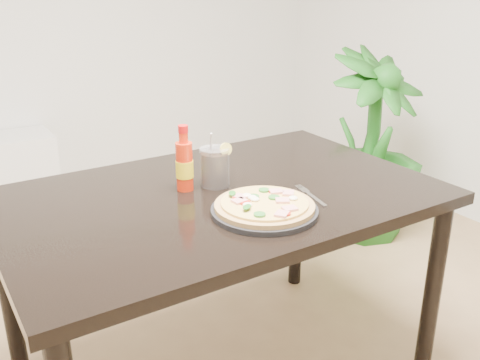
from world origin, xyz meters
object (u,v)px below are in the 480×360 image
dining_table (221,215)px  plate (264,211)px  pizza (264,205)px  houseplant (370,145)px  hot_sauce_bottle (184,165)px  cola_cup (215,168)px  fork (310,195)px

dining_table → plate: (0.03, -0.22, 0.09)m
pizza → houseplant: size_ratio=0.28×
dining_table → pizza: size_ratio=4.70×
pizza → hot_sauce_bottle: size_ratio=1.36×
dining_table → pizza: bearing=-83.3°
plate → cola_cup: size_ratio=1.69×
pizza → plate: bearing=-119.3°
dining_table → cola_cup: 0.16m
plate → cola_cup: bearing=91.9°
houseplant → cola_cup: bearing=-156.9°
plate → hot_sauce_bottle: bearing=110.8°
plate → fork: size_ratio=1.70×
fork → houseplant: size_ratio=0.18×
fork → cola_cup: bearing=142.0°
cola_cup → fork: size_ratio=1.00×
hot_sauce_bottle → fork: size_ratio=1.16×
houseplant → pizza: bearing=-147.3°
cola_cup → houseplant: 1.46m
hot_sauce_bottle → cola_cup: 0.11m
hot_sauce_bottle → houseplant: bearing=21.0°
plate → pizza: pizza is taller
plate → pizza: (0.00, 0.00, 0.02)m
dining_table → pizza: (0.03, -0.22, 0.11)m
dining_table → houseplant: houseplant is taller
pizza → houseplant: houseplant is taller
hot_sauce_bottle → houseplant: (1.42, 0.55, -0.31)m
dining_table → fork: (0.23, -0.18, 0.09)m
dining_table → fork: bearing=-38.7°
pizza → hot_sauce_bottle: bearing=110.9°
pizza → cola_cup: 0.28m
cola_cup → fork: 0.33m
cola_cup → houseplant: (1.32, 0.56, -0.28)m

